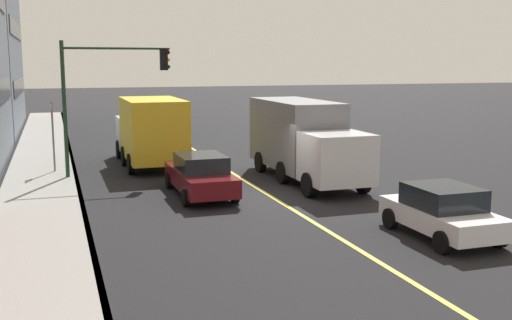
{
  "coord_description": "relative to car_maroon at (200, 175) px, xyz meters",
  "views": [
    {
      "loc": [
        -20.25,
        7.35,
        4.81
      ],
      "look_at": [
        -1.71,
        1.16,
        1.67
      ],
      "focal_mm": 42.77,
      "sensor_mm": 36.0,
      "label": 1
    }
  ],
  "objects": [
    {
      "name": "curb_edge",
      "position": [
        -1.04,
        4.19,
        -0.7
      ],
      "size": [
        80.0,
        0.16,
        0.15
      ],
      "primitive_type": "cube",
      "color": "slate",
      "rests_on": "ground"
    },
    {
      "name": "sidewalk_slab",
      "position": [
        -1.04,
        5.55,
        -0.7
      ],
      "size": [
        80.0,
        2.87,
        0.15
      ],
      "primitive_type": "cube",
      "color": "gray",
      "rests_on": "ground"
    },
    {
      "name": "truck_gray",
      "position": [
        1.65,
        -4.73,
        0.93
      ],
      "size": [
        7.87,
        2.46,
        3.23
      ],
      "color": "silver",
      "rests_on": "ground"
    },
    {
      "name": "traffic_light_mast",
      "position": [
        4.57,
        2.82,
        3.15
      ],
      "size": [
        0.28,
        4.44,
        5.68
      ],
      "color": "#1E3823",
      "rests_on": "ground"
    },
    {
      "name": "lane_stripe_center",
      "position": [
        -1.04,
        -2.38,
        -0.77
      ],
      "size": [
        80.0,
        0.16,
        0.01
      ],
      "primitive_type": "cube",
      "color": "#D8CC4C",
      "rests_on": "ground"
    },
    {
      "name": "car_white",
      "position": [
        -7.39,
        -5.11,
        -0.02
      ],
      "size": [
        3.82,
        1.95,
        1.46
      ],
      "color": "silver",
      "rests_on": "ground"
    },
    {
      "name": "street_sign_post",
      "position": [
        6.11,
        5.02,
        1.08
      ],
      "size": [
        0.6,
        0.08,
        3.16
      ],
      "color": "slate",
      "rests_on": "ground"
    },
    {
      "name": "truck_yellow",
      "position": [
        7.07,
        0.68,
        0.89
      ],
      "size": [
        7.01,
        2.65,
        3.18
      ],
      "color": "silver",
      "rests_on": "ground"
    },
    {
      "name": "car_maroon",
      "position": [
        0.0,
        0.0,
        0.0
      ],
      "size": [
        4.8,
        1.93,
        1.53
      ],
      "color": "#591116",
      "rests_on": "ground"
    },
    {
      "name": "ground",
      "position": [
        -1.04,
        -2.38,
        -0.77
      ],
      "size": [
        200.0,
        200.0,
        0.0
      ],
      "primitive_type": "plane",
      "color": "black"
    }
  ]
}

